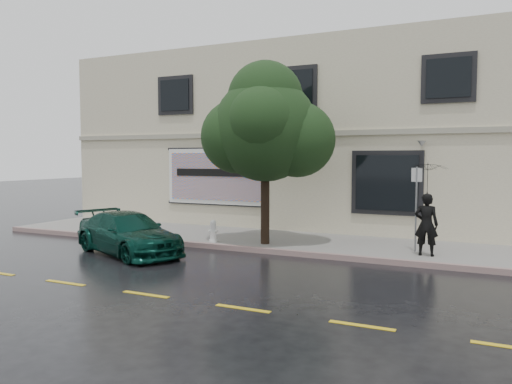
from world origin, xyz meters
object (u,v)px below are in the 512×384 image
at_px(fire_hydrant, 213,231).
at_px(street_tree, 265,130).
at_px(car, 128,233).
at_px(pedestrian, 426,224).

bearing_deg(fire_hydrant, street_tree, 37.82).
relative_size(car, street_tree, 0.81).
xyz_separation_m(pedestrian, street_tree, (-4.65, -0.14, 2.61)).
bearing_deg(car, pedestrian, -50.04).
height_order(pedestrian, fire_hydrant, pedestrian).
xyz_separation_m(car, fire_hydrant, (1.63, 2.04, -0.11)).
relative_size(car, fire_hydrant, 5.95).
bearing_deg(street_tree, car, -142.87).
distance_m(street_tree, fire_hydrant, 3.52).
height_order(pedestrian, street_tree, street_tree).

